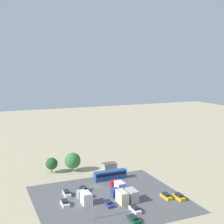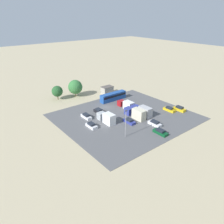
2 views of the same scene
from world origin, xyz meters
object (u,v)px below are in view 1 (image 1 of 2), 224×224
object	(u,v)px
parked_car_2	(65,203)
parked_car_4	(67,193)
parked_truck_0	(85,197)
parked_car_3	(108,204)
parked_car_7	(84,189)
parked_car_5	(134,219)
parked_car_1	(166,196)
parked_truck_3	(118,185)
shed_building	(109,167)
parked_truck_1	(120,196)
parked_car_6	(179,197)
parked_truck_2	(130,194)
bus	(110,175)
parked_car_0	(135,209)

from	to	relation	value
parked_car_2	parked_car_4	distance (m)	7.17
parked_truck_0	parked_car_3	bearing A→B (deg)	-40.88
parked_car_2	parked_car_7	size ratio (longest dim) A/B	0.94
parked_car_5	parked_car_1	bearing A→B (deg)	-150.30
parked_car_2	parked_car_5	xyz separation A→B (m)	(-13.93, 16.30, -0.03)
parked_truck_3	parked_car_5	bearing A→B (deg)	-103.80
shed_building	parked_truck_1	xyz separation A→B (m)	(7.61, 26.27, 0.09)
shed_building	parked_car_1	bearing A→B (deg)	101.75
parked_car_3	parked_truck_1	world-z (taller)	parked_truck_1
shed_building	parked_car_7	world-z (taller)	shed_building
parked_car_4	parked_car_6	bearing A→B (deg)	152.04
parked_car_6	parked_truck_2	xyz separation A→B (m)	(13.71, -5.86, 0.92)
parked_car_6	parked_truck_0	xyz separation A→B (m)	(26.95, -9.15, 0.91)
parked_car_2	parked_truck_3	size ratio (longest dim) A/B	0.59
parked_car_3	parked_truck_1	bearing A→B (deg)	17.72
parked_car_2	parked_truck_2	distance (m)	19.53
shed_building	parked_car_1	xyz separation A→B (m)	(-6.21, 29.85, -0.93)
bus	parked_car_7	world-z (taller)	bus
parked_car_1	parked_truck_3	size ratio (longest dim) A/B	0.63
parked_car_0	parked_truck_0	world-z (taller)	parked_truck_0
parked_truck_1	parked_car_4	bearing A→B (deg)	142.11
parked_car_4	parked_car_7	xyz separation A→B (m)	(-5.87, -0.68, 0.03)
parked_car_5	parked_truck_1	world-z (taller)	parked_truck_1
parked_car_7	parked_car_4	bearing A→B (deg)	-173.34
parked_car_3	bus	bearing A→B (deg)	65.76
parked_truck_2	parked_car_7	bearing A→B (deg)	134.83
parked_car_3	parked_car_7	distance (m)	13.01
parked_car_2	parked_car_5	distance (m)	21.44
parked_car_0	parked_car_1	xyz separation A→B (m)	(-12.85, -4.24, -0.02)
parked_car_5	parked_truck_3	distance (m)	21.56
parked_truck_0	parked_truck_2	distance (m)	13.64
shed_building	parked_truck_3	size ratio (longest dim) A/B	0.71
parked_car_3	parked_car_5	size ratio (longest dim) A/B	0.98
parked_car_5	parked_car_0	bearing A→B (deg)	-121.41
parked_car_0	parked_truck_3	world-z (taller)	parked_truck_3
bus	parked_car_7	xyz separation A→B (m)	(12.00, 6.71, -1.04)
parked_car_2	parked_truck_1	size ratio (longest dim) A/B	0.50
parked_car_1	parked_car_6	world-z (taller)	parked_car_6
parked_car_0	parked_car_3	world-z (taller)	parked_car_0
parked_car_2	parked_truck_0	world-z (taller)	parked_truck_0
shed_building	parked_car_4	size ratio (longest dim) A/B	1.12
parked_car_0	parked_truck_0	size ratio (longest dim) A/B	0.64
bus	parked_car_3	bearing A→B (deg)	-24.24
bus	parked_truck_0	xyz separation A→B (m)	(14.27, 14.45, -0.11)
parked_car_5	parked_car_2	bearing A→B (deg)	-49.47
bus	parked_car_0	xyz separation A→B (m)	(3.39, 25.74, -1.06)
parked_car_6	parked_car_4	bearing A→B (deg)	152.04
parked_car_3	parked_car_4	world-z (taller)	parked_car_4
parked_car_1	parked_truck_0	distance (m)	24.77
parked_car_7	parked_truck_2	distance (m)	15.58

